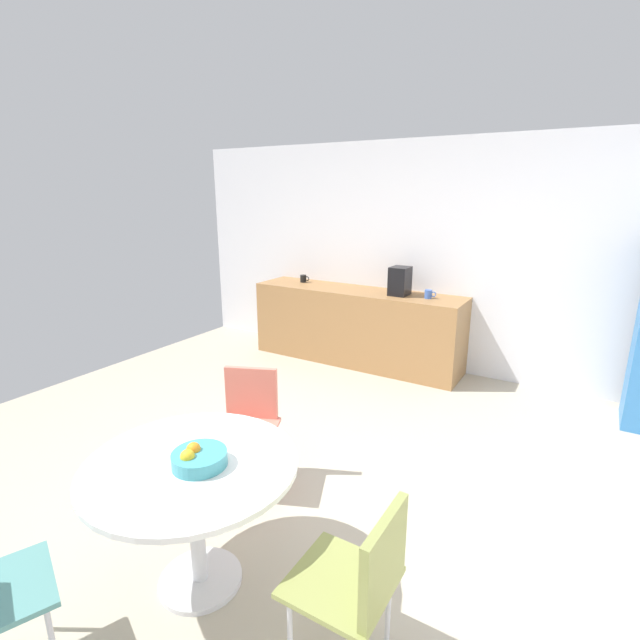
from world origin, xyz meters
The scene contains 10 objects.
ground_plane centered at (0.00, 0.00, 0.00)m, with size 6.00×6.00×0.00m, color #B2A893.
wall_back centered at (0.00, 3.00, 1.30)m, with size 6.00×0.10×2.60m, color silver.
counter_block centered at (-0.54, 2.65, 0.45)m, with size 2.57×0.60×0.90m, color #9E7042.
round_table centered at (0.29, -0.81, 0.59)m, with size 1.07×1.07×0.73m.
chair_coral centered at (-0.08, 0.07, 0.52)m, with size 0.55×0.55×0.83m.
chair_olive centered at (1.24, -0.81, 0.52)m, with size 0.42×0.42×0.83m.
fruit_bowl centered at (0.35, -0.81, 0.77)m, with size 0.27×0.27×0.11m.
mug_white centered at (0.34, 2.65, 0.95)m, with size 0.13×0.08×0.09m.
mug_green centered at (-1.34, 2.73, 0.95)m, with size 0.13×0.08×0.09m.
coffee_maker centered at (0.00, 2.65, 1.06)m, with size 0.20×0.24×0.32m, color black.
Camera 1 is at (1.90, -2.23, 2.03)m, focal length 26.15 mm.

